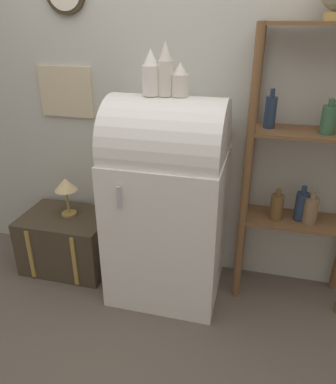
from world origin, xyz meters
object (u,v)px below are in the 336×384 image
(vase_right, at_px, (180,81))
(desk_lamp, at_px, (66,187))
(suitcase_trunk, at_px, (68,241))
(vase_center, at_px, (165,71))
(refrigerator, at_px, (167,199))
(vase_left, at_px, (151,74))

(vase_right, xyz_separation_m, desk_lamp, (-0.85, 0.08, -0.79))
(suitcase_trunk, xyz_separation_m, vase_center, (0.79, -0.06, 1.28))
(vase_center, relative_size, vase_right, 1.61)
(refrigerator, height_order, vase_right, vase_right)
(vase_right, height_order, desk_lamp, vase_right)
(vase_left, relative_size, vase_right, 1.38)
(refrigerator, relative_size, vase_center, 4.59)
(vase_center, distance_m, vase_right, 0.10)
(vase_center, bearing_deg, vase_left, -176.39)
(refrigerator, xyz_separation_m, suitcase_trunk, (-0.80, 0.05, -0.49))
(suitcase_trunk, height_order, vase_left, vase_left)
(vase_center, height_order, vase_right, vase_center)
(suitcase_trunk, xyz_separation_m, desk_lamp, (0.02, 0.03, 0.44))
(refrigerator, distance_m, vase_right, 0.75)
(vase_center, xyz_separation_m, desk_lamp, (-0.77, 0.09, -0.84))
(refrigerator, bearing_deg, vase_right, 2.45)
(vase_left, xyz_separation_m, vase_center, (0.08, 0.01, 0.02))
(vase_left, bearing_deg, refrigerator, 8.02)
(vase_center, bearing_deg, suitcase_trunk, 175.87)
(suitcase_trunk, bearing_deg, vase_right, -3.03)
(refrigerator, xyz_separation_m, vase_right, (0.07, 0.00, 0.75))
(suitcase_trunk, distance_m, vase_center, 1.51)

